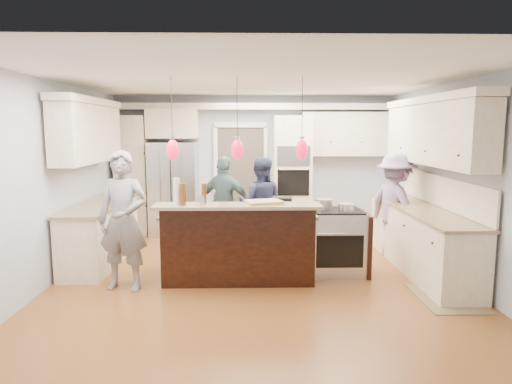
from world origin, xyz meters
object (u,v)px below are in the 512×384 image
at_px(kitchen_island, 239,242).
at_px(person_far_left, 261,204).
at_px(refrigerator, 174,189).
at_px(person_bar_end, 123,221).
at_px(island_range, 337,242).

height_order(kitchen_island, person_far_left, person_far_left).
distance_m(refrigerator, person_bar_end, 3.09).
bearing_deg(person_bar_end, person_far_left, 55.57).
bearing_deg(person_far_left, kitchen_island, 83.18).
height_order(island_range, person_far_left, person_far_left).
relative_size(kitchen_island, person_bar_end, 1.17).
xyz_separation_m(kitchen_island, person_far_left, (0.35, 1.31, 0.31)).
bearing_deg(kitchen_island, island_range, 3.08).
relative_size(island_range, person_bar_end, 0.51).
distance_m(person_bar_end, person_far_left, 2.57).
height_order(refrigerator, kitchen_island, refrigerator).
bearing_deg(refrigerator, person_far_left, -37.41).
height_order(refrigerator, person_bar_end, refrigerator).
distance_m(refrigerator, person_far_left, 2.08).
height_order(refrigerator, person_far_left, refrigerator).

